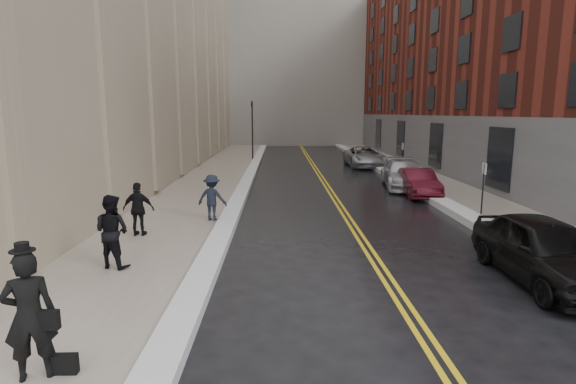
{
  "coord_description": "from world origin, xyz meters",
  "views": [
    {
      "loc": [
        -0.25,
        -9.54,
        4.18
      ],
      "look_at": [
        0.03,
        5.07,
        1.6
      ],
      "focal_mm": 28.0,
      "sensor_mm": 36.0,
      "label": 1
    }
  ],
  "objects_px": {
    "pedestrian_c": "(139,209)",
    "pedestrian_main": "(29,316)",
    "car_black": "(544,250)",
    "pedestrian_b": "(212,198)",
    "car_maroon": "(418,183)",
    "car_silver_near": "(404,174)",
    "pedestrian_a": "(112,231)",
    "car_silver_far": "(365,157)"
  },
  "relations": [
    {
      "from": "pedestrian_c",
      "to": "pedestrian_main",
      "type": "bearing_deg",
      "value": 99.86
    },
    {
      "from": "car_black",
      "to": "pedestrian_b",
      "type": "relative_size",
      "value": 2.78
    },
    {
      "from": "car_maroon",
      "to": "pedestrian_b",
      "type": "distance_m",
      "value": 11.16
    },
    {
      "from": "car_silver_near",
      "to": "pedestrian_a",
      "type": "xyz_separation_m",
      "value": [
        -11.41,
        -13.51,
        0.35
      ]
    },
    {
      "from": "car_silver_near",
      "to": "pedestrian_main",
      "type": "relative_size",
      "value": 2.63
    },
    {
      "from": "car_black",
      "to": "pedestrian_a",
      "type": "distance_m",
      "value": 11.03
    },
    {
      "from": "car_maroon",
      "to": "car_silver_near",
      "type": "relative_size",
      "value": 0.78
    },
    {
      "from": "car_silver_far",
      "to": "pedestrian_a",
      "type": "relative_size",
      "value": 2.93
    },
    {
      "from": "car_maroon",
      "to": "pedestrian_b",
      "type": "bearing_deg",
      "value": -146.88
    },
    {
      "from": "pedestrian_b",
      "to": "pedestrian_a",
      "type": "bearing_deg",
      "value": 82.51
    },
    {
      "from": "pedestrian_main",
      "to": "pedestrian_b",
      "type": "bearing_deg",
      "value": -118.12
    },
    {
      "from": "car_maroon",
      "to": "pedestrian_c",
      "type": "relative_size",
      "value": 2.35
    },
    {
      "from": "pedestrian_main",
      "to": "car_black",
      "type": "bearing_deg",
      "value": -179.27
    },
    {
      "from": "pedestrian_main",
      "to": "pedestrian_b",
      "type": "distance_m",
      "value": 10.38
    },
    {
      "from": "pedestrian_a",
      "to": "pedestrian_b",
      "type": "bearing_deg",
      "value": -89.89
    },
    {
      "from": "car_black",
      "to": "car_silver_near",
      "type": "height_order",
      "value": "car_black"
    },
    {
      "from": "car_silver_far",
      "to": "pedestrian_main",
      "type": "xyz_separation_m",
      "value": [
        -10.48,
        -28.51,
        0.37
      ]
    },
    {
      "from": "pedestrian_a",
      "to": "pedestrian_c",
      "type": "bearing_deg",
      "value": -65.55
    },
    {
      "from": "car_silver_near",
      "to": "pedestrian_a",
      "type": "height_order",
      "value": "pedestrian_a"
    },
    {
      "from": "car_black",
      "to": "pedestrian_main",
      "type": "relative_size",
      "value": 2.38
    },
    {
      "from": "pedestrian_b",
      "to": "car_silver_near",
      "type": "bearing_deg",
      "value": -127.18
    },
    {
      "from": "car_silver_near",
      "to": "pedestrian_main",
      "type": "height_order",
      "value": "pedestrian_main"
    },
    {
      "from": "pedestrian_b",
      "to": "pedestrian_c",
      "type": "bearing_deg",
      "value": 56.96
    },
    {
      "from": "car_silver_near",
      "to": "pedestrian_main",
      "type": "xyz_separation_m",
      "value": [
        -10.8,
        -18.58,
        0.39
      ]
    },
    {
      "from": "car_maroon",
      "to": "pedestrian_a",
      "type": "height_order",
      "value": "pedestrian_a"
    },
    {
      "from": "car_silver_near",
      "to": "car_silver_far",
      "type": "bearing_deg",
      "value": 98.48
    },
    {
      "from": "car_silver_near",
      "to": "pedestrian_c",
      "type": "xyz_separation_m",
      "value": [
        -11.68,
        -10.39,
        0.27
      ]
    },
    {
      "from": "car_silver_far",
      "to": "pedestrian_b",
      "type": "relative_size",
      "value": 3.27
    },
    {
      "from": "car_silver_near",
      "to": "car_silver_far",
      "type": "xyz_separation_m",
      "value": [
        -0.32,
        9.94,
        0.02
      ]
    },
    {
      "from": "car_maroon",
      "to": "pedestrian_c",
      "type": "xyz_separation_m",
      "value": [
        -11.71,
        -7.8,
        0.35
      ]
    },
    {
      "from": "car_black",
      "to": "car_silver_near",
      "type": "relative_size",
      "value": 0.91
    },
    {
      "from": "car_black",
      "to": "pedestrian_a",
      "type": "height_order",
      "value": "pedestrian_a"
    },
    {
      "from": "car_silver_near",
      "to": "pedestrian_b",
      "type": "height_order",
      "value": "pedestrian_b"
    },
    {
      "from": "pedestrian_a",
      "to": "pedestrian_main",
      "type": "bearing_deg",
      "value": 116.46
    },
    {
      "from": "car_black",
      "to": "pedestrian_c",
      "type": "relative_size",
      "value": 2.71
    },
    {
      "from": "pedestrian_a",
      "to": "pedestrian_b",
      "type": "relative_size",
      "value": 1.12
    },
    {
      "from": "car_maroon",
      "to": "car_black",
      "type": "bearing_deg",
      "value": -89.72
    },
    {
      "from": "car_black",
      "to": "car_maroon",
      "type": "distance_m",
      "value": 11.8
    },
    {
      "from": "car_silver_near",
      "to": "pedestrian_c",
      "type": "distance_m",
      "value": 15.64
    },
    {
      "from": "car_silver_far",
      "to": "pedestrian_a",
      "type": "xyz_separation_m",
      "value": [
        -11.09,
        -23.44,
        0.33
      ]
    },
    {
      "from": "pedestrian_main",
      "to": "pedestrian_b",
      "type": "xyz_separation_m",
      "value": [
        1.23,
        10.3,
        -0.14
      ]
    },
    {
      "from": "pedestrian_c",
      "to": "car_black",
      "type": "bearing_deg",
      "value": 164.2
    }
  ]
}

